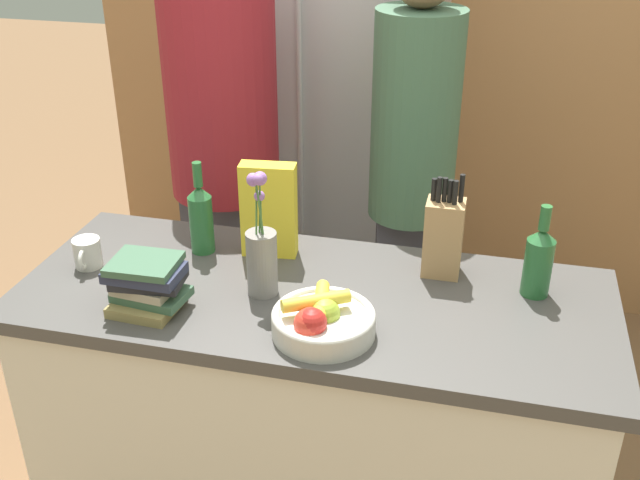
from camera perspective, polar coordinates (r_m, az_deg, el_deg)
name	(u,v)px	position (r m, az deg, el deg)	size (l,w,h in m)	color
kitchen_island	(313,420)	(2.28, -0.50, -13.53)	(1.61, 0.65, 0.88)	silver
back_wall_wood	(405,18)	(3.38, 6.53, 16.48)	(2.81, 0.12, 2.60)	#AD7A4C
refrigerator	(335,102)	(3.14, 1.14, 10.48)	(0.85, 0.63, 2.03)	#B7B7BC
fruit_bowl	(321,320)	(1.83, 0.08, -6.12)	(0.26, 0.26, 0.10)	silver
knife_block	(443,236)	(2.08, 9.39, 0.29)	(0.10, 0.09, 0.30)	tan
flower_vase	(262,255)	(1.97, -4.48, -1.14)	(0.08, 0.08, 0.35)	gray
cereal_box	(269,210)	(2.15, -3.92, 2.29)	(0.16, 0.08, 0.28)	yellow
coffee_mug	(87,253)	(2.22, -17.31, -0.97)	(0.08, 0.11, 0.09)	silver
book_stack	(147,285)	(1.97, -13.05, -3.33)	(0.20, 0.16, 0.14)	#99844C
bottle_oil	(201,217)	(2.20, -9.06, 1.74)	(0.07, 0.07, 0.28)	#286633
bottle_vinegar	(539,260)	(2.05, 16.32, -1.48)	(0.08, 0.08, 0.26)	#286633
person_at_sink	(225,152)	(2.65, -7.28, 6.64)	(0.38, 0.38, 1.79)	#383842
person_in_blue	(412,171)	(2.55, 7.03, 5.24)	(0.29, 0.29, 1.71)	#383842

